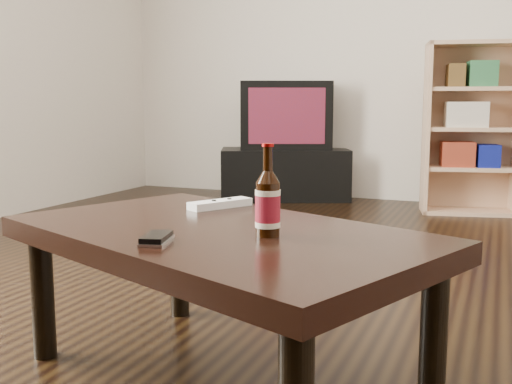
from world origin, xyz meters
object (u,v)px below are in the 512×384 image
at_px(phone, 157,238).
at_px(tv_stand, 285,174).
at_px(tv, 285,116).
at_px(bookshelf, 470,125).
at_px(remote, 220,204).
at_px(coffee_table, 218,249).
at_px(beer_bottle, 268,204).

bearing_deg(phone, tv_stand, 89.60).
relative_size(tv, bookshelf, 0.70).
height_order(phone, remote, remote).
bearing_deg(remote, coffee_table, -36.05).
bearing_deg(tv, beer_bottle, -94.45).
xyz_separation_m(tv_stand, bookshelf, (1.35, -0.13, 0.39)).
height_order(tv, phone, tv).
relative_size(bookshelf, remote, 5.49).
height_order(tv, coffee_table, tv).
distance_m(tv_stand, remote, 2.86).
relative_size(bookshelf, phone, 9.65).
relative_size(bookshelf, beer_bottle, 5.15).
relative_size(beer_bottle, remote, 1.07).
bearing_deg(tv, phone, -98.73).
height_order(beer_bottle, remote, beer_bottle).
bearing_deg(tv, tv_stand, 90.00).
xyz_separation_m(beer_bottle, remote, (-0.28, 0.32, -0.07)).
xyz_separation_m(tv_stand, coffee_table, (0.90, -3.02, 0.16)).
bearing_deg(tv_stand, remote, -97.67).
bearing_deg(coffee_table, tv, 106.55).
distance_m(tv_stand, tv, 0.45).
distance_m(bookshelf, phone, 3.14).
distance_m(coffee_table, remote, 0.31).
bearing_deg(remote, bookshelf, 106.94).
bearing_deg(tv, remote, -97.67).
relative_size(tv_stand, tv, 1.22).
xyz_separation_m(tv, bookshelf, (1.35, -0.13, -0.06)).
height_order(coffee_table, beer_bottle, beer_bottle).
bearing_deg(tv_stand, bookshelf, -28.70).
bearing_deg(tv_stand, tv, -90.00).
distance_m(tv, remote, 2.86).
distance_m(coffee_table, beer_bottle, 0.20).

